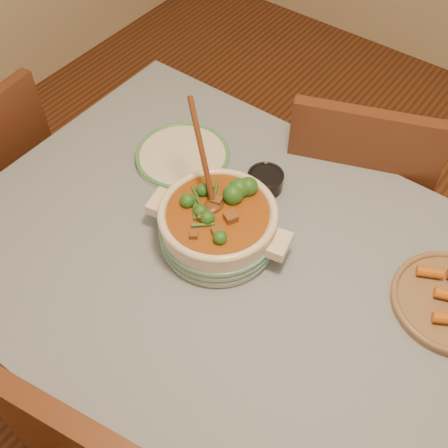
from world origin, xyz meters
name	(u,v)px	position (x,y,z in m)	size (l,w,h in m)	color
floor	(254,399)	(0.00, 0.00, 0.00)	(4.50, 4.50, 0.00)	#422213
dining_table	(264,301)	(0.00, 0.00, 0.66)	(1.68, 1.08, 0.76)	brown
stew_casserole	(218,223)	(-0.18, 0.03, 0.83)	(0.39, 0.35, 0.36)	beige
white_plate	(183,156)	(-0.45, 0.21, 0.77)	(0.28, 0.28, 0.02)	silver
condiment_bowl	(265,180)	(-0.18, 0.26, 0.79)	(0.12, 0.12, 0.06)	black
chair_far	(353,186)	(-0.05, 0.63, 0.54)	(0.57, 0.57, 0.95)	#562C1A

